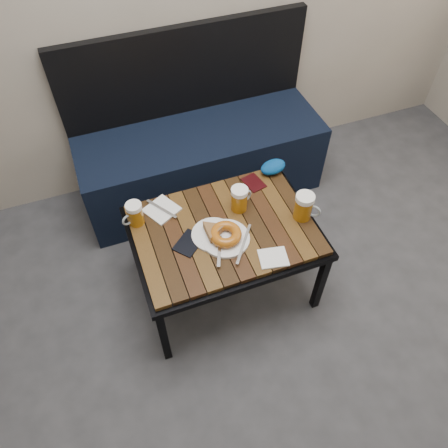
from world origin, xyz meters
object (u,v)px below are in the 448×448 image
object	(u,v)px
plate_pie	(213,233)
passport_navy	(189,243)
beer_mug_left	(135,214)
beer_mug_centre	(240,199)
knit_pouch	(273,167)
plate_bagel	(226,236)
passport_burgundy	(254,183)
cafe_table	(224,234)
bench	(200,154)
beer_mug_right	(304,207)

from	to	relation	value
plate_pie	passport_navy	world-z (taller)	plate_pie
beer_mug_left	beer_mug_centre	bearing A→B (deg)	149.63
beer_mug_left	knit_pouch	xyz separation A→B (m)	(0.72, 0.09, -0.03)
plate_bagel	passport_burgundy	distance (m)	0.38
cafe_table	knit_pouch	distance (m)	0.45
bench	passport_navy	xyz separation A→B (m)	(-0.30, -0.76, 0.20)
plate_bagel	bench	bearing A→B (deg)	80.10
beer_mug_left	plate_pie	bearing A→B (deg)	126.64
beer_mug_left	passport_burgundy	bearing A→B (deg)	163.80
bench	beer_mug_left	distance (m)	0.79
plate_pie	plate_bagel	xyz separation A→B (m)	(0.04, -0.04, 0.00)
beer_mug_centre	knit_pouch	world-z (taller)	beer_mug_centre
passport_burgundy	knit_pouch	distance (m)	0.13
cafe_table	beer_mug_left	bearing A→B (deg)	154.74
cafe_table	plate_bagel	xyz separation A→B (m)	(-0.02, -0.06, 0.07)
plate_bagel	passport_burgundy	bearing A→B (deg)	47.84
cafe_table	beer_mug_centre	distance (m)	0.18
plate_pie	passport_burgundy	xyz separation A→B (m)	(0.30, 0.24, -0.02)
passport_burgundy	beer_mug_centre	bearing A→B (deg)	-147.30
beer_mug_centre	passport_navy	size ratio (longest dim) A/B	0.95
plate_pie	passport_burgundy	distance (m)	0.38
beer_mug_centre	passport_burgundy	size ratio (longest dim) A/B	1.11
passport_burgundy	bench	bearing A→B (deg)	90.11
beer_mug_right	bench	bearing A→B (deg)	148.13
beer_mug_right	plate_bagel	bearing A→B (deg)	-138.28
beer_mug_right	knit_pouch	xyz separation A→B (m)	(-0.00, 0.32, -0.04)
beer_mug_left	passport_navy	size ratio (longest dim) A/B	0.88
beer_mug_centre	knit_pouch	distance (m)	0.30
beer_mug_centre	bench	bearing A→B (deg)	67.76
plate_pie	bench	bearing A→B (deg)	76.40
bench	plate_bagel	distance (m)	0.84
beer_mug_left	passport_navy	xyz separation A→B (m)	(0.19, -0.20, -0.06)
beer_mug_centre	plate_pie	world-z (taller)	beer_mug_centre
cafe_table	beer_mug_right	size ratio (longest dim) A/B	6.13
cafe_table	beer_mug_centre	bearing A→B (deg)	38.87
cafe_table	plate_bagel	distance (m)	0.10
beer_mug_left	plate_pie	distance (m)	0.36
cafe_table	knit_pouch	bearing A→B (deg)	35.84
cafe_table	knit_pouch	size ratio (longest dim) A/B	6.12
passport_navy	beer_mug_left	bearing A→B (deg)	-177.10
beer_mug_centre	beer_mug_right	bearing A→B (deg)	-52.12
beer_mug_left	beer_mug_right	size ratio (longest dim) A/B	0.86
beer_mug_left	plate_pie	world-z (taller)	beer_mug_left
beer_mug_left	beer_mug_centre	distance (m)	0.48
bench	plate_bagel	size ratio (longest dim) A/B	5.33
bench	knit_pouch	xyz separation A→B (m)	(0.24, -0.48, 0.23)
bench	beer_mug_centre	xyz separation A→B (m)	(-0.01, -0.65, 0.26)
beer_mug_left	passport_navy	world-z (taller)	beer_mug_left
cafe_table	passport_burgundy	xyz separation A→B (m)	(0.24, 0.22, 0.05)
passport_burgundy	passport_navy	bearing A→B (deg)	-161.68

